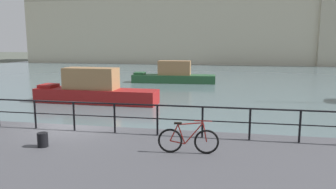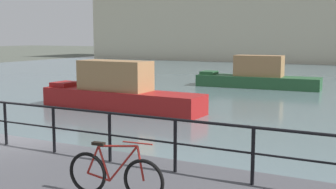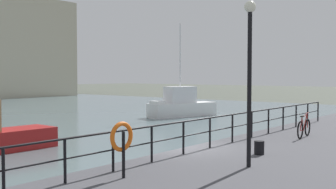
{
  "view_description": "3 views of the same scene",
  "coord_description": "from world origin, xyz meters",
  "px_view_note": "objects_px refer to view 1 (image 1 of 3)",
  "views": [
    {
      "loc": [
        5.89,
        -11.33,
        4.23
      ],
      "look_at": [
        2.99,
        3.98,
        1.71
      ],
      "focal_mm": 34.4,
      "sensor_mm": 36.0,
      "label": 1
    },
    {
      "loc": [
        8.73,
        -8.05,
        3.71
      ],
      "look_at": [
        2.26,
        4.31,
        1.8
      ],
      "focal_mm": 45.91,
      "sensor_mm": 36.0,
      "label": 2
    },
    {
      "loc": [
        -12.0,
        -8.77,
        3.59
      ],
      "look_at": [
        1.61,
        2.08,
        2.79
      ],
      "focal_mm": 45.36,
      "sensor_mm": 36.0,
      "label": 3
    }
  ],
  "objects_px": {
    "moored_cabin_cruiser": "(173,75)",
    "mooring_bollard": "(43,140)",
    "parked_bicycle": "(188,140)",
    "harbor_building": "(233,31)",
    "moored_blue_motorboat": "(94,90)"
  },
  "relations": [
    {
      "from": "harbor_building",
      "to": "moored_blue_motorboat",
      "type": "xyz_separation_m",
      "value": [
        -9.9,
        -47.88,
        -5.75
      ]
    },
    {
      "from": "moored_cabin_cruiser",
      "to": "mooring_bollard",
      "type": "height_order",
      "value": "moored_cabin_cruiser"
    },
    {
      "from": "harbor_building",
      "to": "mooring_bollard",
      "type": "relative_size",
      "value": 164.38
    },
    {
      "from": "moored_cabin_cruiser",
      "to": "mooring_bollard",
      "type": "xyz_separation_m",
      "value": [
        0.2,
        -24.89,
        0.44
      ]
    },
    {
      "from": "moored_blue_motorboat",
      "to": "parked_bicycle",
      "type": "height_order",
      "value": "moored_blue_motorboat"
    },
    {
      "from": "moored_blue_motorboat",
      "to": "harbor_building",
      "type": "bearing_deg",
      "value": -99.97
    },
    {
      "from": "moored_cabin_cruiser",
      "to": "harbor_building",
      "type": "bearing_deg",
      "value": -103.1
    },
    {
      "from": "moored_blue_motorboat",
      "to": "mooring_bollard",
      "type": "height_order",
      "value": "moored_blue_motorboat"
    },
    {
      "from": "moored_blue_motorboat",
      "to": "parked_bicycle",
      "type": "bearing_deg",
      "value": 125.77
    },
    {
      "from": "harbor_building",
      "to": "parked_bicycle",
      "type": "height_order",
      "value": "harbor_building"
    },
    {
      "from": "moored_blue_motorboat",
      "to": "moored_cabin_cruiser",
      "type": "relative_size",
      "value": 1.0
    },
    {
      "from": "mooring_bollard",
      "to": "harbor_building",
      "type": "bearing_deg",
      "value": 84.22
    },
    {
      "from": "parked_bicycle",
      "to": "mooring_bollard",
      "type": "xyz_separation_m",
      "value": [
        -4.47,
        -0.24,
        -0.17
      ]
    },
    {
      "from": "moored_cabin_cruiser",
      "to": "mooring_bollard",
      "type": "bearing_deg",
      "value": 87.46
    },
    {
      "from": "parked_bicycle",
      "to": "moored_cabin_cruiser",
      "type": "bearing_deg",
      "value": 95.51
    }
  ]
}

